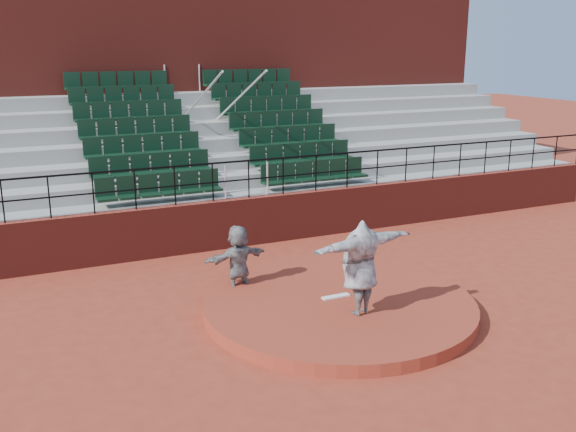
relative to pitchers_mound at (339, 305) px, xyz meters
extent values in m
plane|color=maroon|center=(0.00, 0.00, -0.12)|extent=(90.00, 90.00, 0.00)
cylinder|color=maroon|center=(0.00, 0.00, 0.00)|extent=(5.50, 5.50, 0.25)
cube|color=white|center=(0.00, 0.15, 0.14)|extent=(0.60, 0.15, 0.03)
cube|color=maroon|center=(0.00, 5.00, 0.53)|extent=(24.00, 0.30, 1.30)
cylinder|color=black|center=(0.00, 5.00, 2.17)|extent=(24.00, 0.05, 0.05)
cylinder|color=black|center=(0.00, 5.00, 1.68)|extent=(24.00, 0.04, 0.04)
cylinder|color=black|center=(-6.00, 5.00, 1.67)|extent=(0.04, 0.04, 1.00)
cylinder|color=black|center=(-5.00, 5.00, 1.67)|extent=(0.04, 0.04, 1.00)
cylinder|color=black|center=(-4.00, 5.00, 1.67)|extent=(0.04, 0.04, 1.00)
cylinder|color=black|center=(-3.00, 5.00, 1.67)|extent=(0.04, 0.04, 1.00)
cylinder|color=black|center=(-2.00, 5.00, 1.67)|extent=(0.04, 0.04, 1.00)
cylinder|color=black|center=(-1.00, 5.00, 1.67)|extent=(0.04, 0.04, 1.00)
cylinder|color=black|center=(0.00, 5.00, 1.67)|extent=(0.04, 0.04, 1.00)
cylinder|color=black|center=(1.00, 5.00, 1.67)|extent=(0.04, 0.04, 1.00)
cylinder|color=black|center=(2.00, 5.00, 1.67)|extent=(0.04, 0.04, 1.00)
cylinder|color=black|center=(3.00, 5.00, 1.67)|extent=(0.04, 0.04, 1.00)
cylinder|color=black|center=(4.00, 5.00, 1.67)|extent=(0.04, 0.04, 1.00)
cylinder|color=black|center=(5.00, 5.00, 1.67)|extent=(0.04, 0.04, 1.00)
cylinder|color=black|center=(6.00, 5.00, 1.67)|extent=(0.04, 0.04, 1.00)
cylinder|color=black|center=(7.00, 5.00, 1.67)|extent=(0.04, 0.04, 1.00)
cylinder|color=black|center=(8.00, 5.00, 1.67)|extent=(0.04, 0.04, 1.00)
cylinder|color=black|center=(9.00, 5.00, 1.67)|extent=(0.04, 0.04, 1.00)
cylinder|color=black|center=(10.00, 5.00, 1.67)|extent=(0.04, 0.04, 1.00)
cylinder|color=black|center=(11.00, 5.00, 1.67)|extent=(0.04, 0.04, 1.00)
cube|color=gray|center=(0.00, 5.58, 0.53)|extent=(24.00, 0.85, 1.30)
cube|color=black|center=(-2.25, 5.59, 1.54)|extent=(3.30, 0.48, 0.72)
cube|color=black|center=(2.25, 5.59, 1.54)|extent=(3.30, 0.48, 0.72)
cube|color=gray|center=(0.00, 6.43, 0.73)|extent=(24.00, 0.85, 1.70)
cube|color=black|center=(-2.25, 6.44, 1.94)|extent=(3.30, 0.48, 0.72)
cube|color=black|center=(2.25, 6.44, 1.94)|extent=(3.30, 0.48, 0.72)
cube|color=gray|center=(0.00, 7.28, 0.93)|extent=(24.00, 0.85, 2.10)
cube|color=black|center=(-2.25, 7.29, 2.33)|extent=(3.30, 0.48, 0.72)
cube|color=black|center=(2.25, 7.29, 2.33)|extent=(3.30, 0.48, 0.72)
cube|color=gray|center=(0.00, 8.12, 1.12)|extent=(24.00, 0.85, 2.50)
cube|color=black|center=(-2.25, 8.13, 2.73)|extent=(3.30, 0.48, 0.72)
cube|color=black|center=(2.25, 8.13, 2.73)|extent=(3.30, 0.48, 0.72)
cube|color=gray|center=(0.00, 8.97, 1.33)|extent=(24.00, 0.85, 2.90)
cube|color=black|center=(-2.25, 8.98, 3.14)|extent=(3.30, 0.48, 0.72)
cube|color=black|center=(2.25, 8.98, 3.14)|extent=(3.30, 0.48, 0.72)
cube|color=gray|center=(0.00, 9.82, 1.52)|extent=(24.00, 0.85, 3.30)
cube|color=black|center=(-2.25, 9.83, 3.53)|extent=(3.30, 0.48, 0.72)
cube|color=black|center=(2.25, 9.83, 3.53)|extent=(3.30, 0.48, 0.72)
cube|color=gray|center=(0.00, 10.68, 1.73)|extent=(24.00, 0.85, 3.70)
cube|color=black|center=(-2.25, 10.69, 3.94)|extent=(3.30, 0.48, 0.72)
cube|color=black|center=(2.25, 10.69, 3.94)|extent=(3.30, 0.48, 0.72)
cylinder|color=silver|center=(-0.60, 8.12, 3.28)|extent=(0.06, 5.97, 2.46)
cylinder|color=silver|center=(0.60, 8.12, 3.28)|extent=(0.06, 5.97, 2.46)
cube|color=maroon|center=(0.00, 12.60, 3.43)|extent=(24.00, 3.00, 7.10)
imported|color=black|center=(0.02, -0.73, 1.05)|extent=(2.35, 0.97, 1.86)
imported|color=black|center=(-1.55, 1.70, 0.66)|extent=(1.51, 0.69, 1.57)
camera|label=1|loc=(-5.99, -10.57, 5.14)|focal=40.00mm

